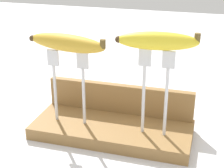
% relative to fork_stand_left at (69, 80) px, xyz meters
% --- Properties ---
extents(ground_plane, '(3.00, 3.00, 0.00)m').
position_rel_fork_stand_left_xyz_m(ground_plane, '(0.10, 0.01, -0.13)').
color(ground_plane, silver).
extents(wooden_board, '(0.36, 0.15, 0.03)m').
position_rel_fork_stand_left_xyz_m(wooden_board, '(0.10, 0.01, -0.12)').
color(wooden_board, olive).
rests_on(wooden_board, ground).
extents(board_backstop, '(0.35, 0.02, 0.07)m').
position_rel_fork_stand_left_xyz_m(board_backstop, '(0.10, 0.08, -0.07)').
color(board_backstop, olive).
rests_on(board_backstop, wooden_board).
extents(fork_stand_left, '(0.10, 0.01, 0.17)m').
position_rel_fork_stand_left_xyz_m(fork_stand_left, '(0.00, 0.00, 0.00)').
color(fork_stand_left, silver).
rests_on(fork_stand_left, wooden_board).
extents(fork_stand_right, '(0.07, 0.01, 0.19)m').
position_rel_fork_stand_left_xyz_m(fork_stand_right, '(0.19, 0.00, 0.01)').
color(fork_stand_right, silver).
rests_on(fork_stand_right, wooden_board).
extents(banana_raised_left, '(0.19, 0.07, 0.04)m').
position_rel_fork_stand_left_xyz_m(banana_raised_left, '(-0.00, 0.00, 0.09)').
color(banana_raised_left, gold).
rests_on(banana_raised_left, fork_stand_left).
extents(banana_raised_right, '(0.17, 0.06, 0.04)m').
position_rel_fork_stand_left_xyz_m(banana_raised_right, '(0.19, -0.00, 0.11)').
color(banana_raised_right, yellow).
rests_on(banana_raised_right, fork_stand_right).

